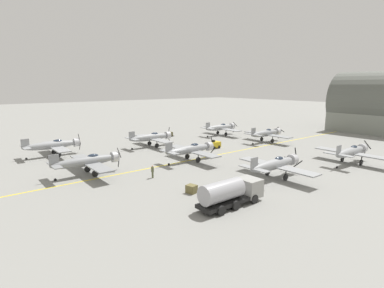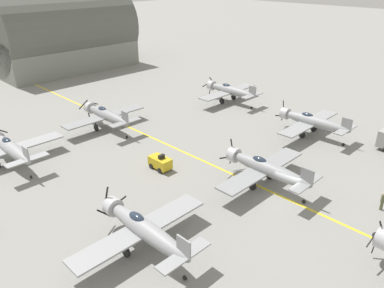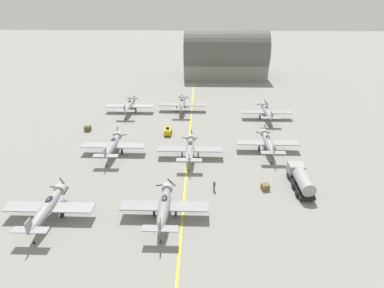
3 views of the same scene
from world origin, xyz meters
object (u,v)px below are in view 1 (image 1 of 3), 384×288
Objects in this scene: airplane_mid_center at (191,149)px; tow_tractor at (214,145)px; airplane_mid_right at (275,164)px; ground_crew_walking at (153,171)px; airplane_far_center at (266,133)px; fuel_tanker at (231,192)px; airplane_near_left at (53,145)px; supply_crate_mid_lane at (192,189)px; airplane_near_center at (88,161)px; airplane_far_left at (221,128)px; airplane_far_right at (352,152)px; airplane_mid_left at (152,137)px; supply_crate_by_tanker at (170,134)px.

tow_tractor is (-5.16, 10.12, -1.22)m from airplane_mid_center.
airplane_mid_right is 16.96m from ground_crew_walking.
airplane_far_center reaches higher than fuel_tanker.
airplane_mid_center is 10.91m from ground_crew_walking.
airplane_near_left reaches higher than fuel_tanker.
airplane_mid_center reaches higher than ground_crew_walking.
airplane_mid_right reaches higher than airplane_mid_center.
supply_crate_mid_lane is (-2.73, -12.55, -1.52)m from airplane_mid_right.
fuel_tanker is 5.78m from supply_crate_mid_lane.
airplane_far_center is at bearing 101.59° from ground_crew_walking.
airplane_near_center is at bearing -155.11° from supply_crate_mid_lane.
airplane_near_center is 1.00× the size of airplane_far_left.
airplane_far_right is 1.50× the size of fuel_tanker.
airplane_mid_left is 13.14m from tow_tractor.
airplane_mid_center is at bearing 12.10° from airplane_mid_left.
ground_crew_walking is 34.70m from supply_crate_by_tanker.
airplane_far_right is 1.00× the size of airplane_far_center.
airplane_mid_right is 12.94m from supply_crate_mid_lane.
airplane_near_left is at bearing 175.74° from airplane_near_center.
airplane_near_left reaches higher than airplane_far_center.
airplane_far_left is at bearing 131.29° from supply_crate_mid_lane.
ground_crew_walking is at bearing -87.28° from airplane_far_center.
airplane_far_right reaches higher than supply_crate_mid_lane.
supply_crate_by_tanker is at bearing 161.89° from airplane_mid_right.
airplane_mid_center reaches higher than airplane_far_left.
airplane_far_center is 1.50× the size of fuel_tanker.
ground_crew_walking is (-13.67, -29.44, -1.04)m from airplane_far_right.
airplane_near_center is 1.00× the size of airplane_far_center.
ground_crew_walking is (4.09, -10.06, -1.04)m from airplane_mid_center.
ground_crew_walking is (6.99, -34.10, -1.04)m from airplane_far_center.
airplane_mid_left is 10.25× the size of supply_crate_mid_lane.
supply_crate_mid_lane is at bearing -48.71° from tow_tractor.
supply_crate_mid_lane is at bearing -74.80° from airplane_far_center.
airplane_near_left is (-33.29, -20.22, -0.00)m from airplane_mid_right.
airplane_mid_left reaches higher than airplane_far_left.
airplane_far_left is (-31.02, 19.66, 0.00)m from airplane_mid_right.
airplane_near_left is at bearing -85.81° from airplane_mid_left.
airplane_far_center is at bearing 124.58° from airplane_mid_right.
fuel_tanker is at bearing -26.21° from supply_crate_by_tanker.
fuel_tanker is at bearing 9.99° from airplane_near_left.
airplane_mid_left reaches higher than fuel_tanker.
airplane_far_left is 10.25× the size of supply_crate_mid_lane.
tow_tractor reaches higher than supply_crate_mid_lane.
supply_crate_by_tanker is (-8.54, 10.42, -1.46)m from airplane_mid_left.
airplane_near_left is 10.25× the size of supply_crate_mid_lane.
airplane_mid_left is 1.00× the size of airplane_far_left.
tow_tractor is at bearing 60.72° from airplane_near_left.
airplane_near_center reaches higher than supply_crate_by_tanker.
airplane_mid_center is at bearing 73.15° from airplane_near_center.
supply_crate_by_tanker is (-4.65, 28.65, -1.46)m from airplane_near_left.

